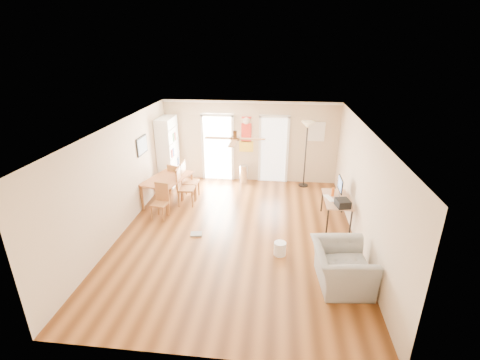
# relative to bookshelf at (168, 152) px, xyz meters

# --- Properties ---
(floor) EXTENTS (7.00, 7.00, 0.00)m
(floor) POSITION_rel_bookshelf_xyz_m (2.51, -2.86, -1.08)
(floor) COLOR brown
(floor) RESTS_ON ground
(ceiling) EXTENTS (5.50, 7.00, 0.00)m
(ceiling) POSITION_rel_bookshelf_xyz_m (2.51, -2.86, 1.52)
(ceiling) COLOR silver
(ceiling) RESTS_ON floor
(wall_back) EXTENTS (5.50, 0.04, 2.60)m
(wall_back) POSITION_rel_bookshelf_xyz_m (2.51, 0.64, 0.22)
(wall_back) COLOR beige
(wall_back) RESTS_ON floor
(wall_front) EXTENTS (5.50, 0.04, 2.60)m
(wall_front) POSITION_rel_bookshelf_xyz_m (2.51, -6.36, 0.22)
(wall_front) COLOR beige
(wall_front) RESTS_ON floor
(wall_left) EXTENTS (0.04, 7.00, 2.60)m
(wall_left) POSITION_rel_bookshelf_xyz_m (-0.24, -2.86, 0.22)
(wall_left) COLOR beige
(wall_left) RESTS_ON floor
(wall_right) EXTENTS (0.04, 7.00, 2.60)m
(wall_right) POSITION_rel_bookshelf_xyz_m (5.26, -2.86, 0.22)
(wall_right) COLOR beige
(wall_right) RESTS_ON floor
(crown_molding) EXTENTS (5.50, 7.00, 0.08)m
(crown_molding) POSITION_rel_bookshelf_xyz_m (2.51, -2.86, 1.48)
(crown_molding) COLOR white
(crown_molding) RESTS_ON wall_back
(kitchen_doorway) EXTENTS (0.90, 0.10, 2.10)m
(kitchen_doorway) POSITION_rel_bookshelf_xyz_m (1.46, 0.63, -0.03)
(kitchen_doorway) COLOR white
(kitchen_doorway) RESTS_ON wall_back
(bathroom_doorway) EXTENTS (0.80, 0.10, 2.10)m
(bathroom_doorway) POSITION_rel_bookshelf_xyz_m (3.26, 0.63, -0.03)
(bathroom_doorway) COLOR white
(bathroom_doorway) RESTS_ON wall_back
(wall_decal) EXTENTS (0.46, 0.03, 1.10)m
(wall_decal) POSITION_rel_bookshelf_xyz_m (2.39, 0.62, 0.47)
(wall_decal) COLOR red
(wall_decal) RESTS_ON wall_back
(ac_grille) EXTENTS (0.50, 0.04, 0.60)m
(ac_grille) POSITION_rel_bookshelf_xyz_m (4.56, 0.61, 0.62)
(ac_grille) COLOR white
(ac_grille) RESTS_ON wall_back
(framed_poster) EXTENTS (0.04, 0.66, 0.48)m
(framed_poster) POSITION_rel_bookshelf_xyz_m (-0.21, -1.46, 0.62)
(framed_poster) COLOR black
(framed_poster) RESTS_ON wall_left
(ceiling_fan) EXTENTS (1.24, 1.24, 0.20)m
(ceiling_fan) POSITION_rel_bookshelf_xyz_m (2.51, -3.16, 1.35)
(ceiling_fan) COLOR #593819
(ceiling_fan) RESTS_ON ceiling
(bookshelf) EXTENTS (0.47, 0.98, 2.15)m
(bookshelf) POSITION_rel_bookshelf_xyz_m (0.00, 0.00, 0.00)
(bookshelf) COLOR white
(bookshelf) RESTS_ON floor
(dining_table) EXTENTS (1.26, 1.68, 0.75)m
(dining_table) POSITION_rel_bookshelf_xyz_m (0.36, -1.32, -0.70)
(dining_table) COLOR #A86136
(dining_table) RESTS_ON floor
(dining_chair_right_a) EXTENTS (0.45, 0.45, 1.08)m
(dining_chair_right_a) POSITION_rel_bookshelf_xyz_m (0.91, -0.94, -0.53)
(dining_chair_right_a) COLOR #A16B34
(dining_chair_right_a) RESTS_ON floor
(dining_chair_right_b) EXTENTS (0.47, 0.47, 1.07)m
(dining_chair_right_b) POSITION_rel_bookshelf_xyz_m (0.91, -1.41, -0.54)
(dining_chair_right_b) COLOR #A36034
(dining_chair_right_b) RESTS_ON floor
(dining_chair_near) EXTENTS (0.44, 0.44, 0.92)m
(dining_chair_near) POSITION_rel_bookshelf_xyz_m (0.45, -2.29, -0.61)
(dining_chair_near) COLOR #9C6432
(dining_chair_near) RESTS_ON floor
(dining_chair_far) EXTENTS (0.48, 0.48, 0.91)m
(dining_chair_far) POSITION_rel_bookshelf_xyz_m (0.42, -0.64, -0.62)
(dining_chair_far) COLOR olive
(dining_chair_far) RESTS_ON floor
(trash_can) EXTENTS (0.30, 0.30, 0.59)m
(trash_can) POSITION_rel_bookshelf_xyz_m (2.33, 0.38, -0.78)
(trash_can) COLOR silver
(trash_can) RESTS_ON floor
(torchiere_lamp) EXTENTS (0.49, 0.49, 2.07)m
(torchiere_lamp) POSITION_rel_bookshelf_xyz_m (4.25, 0.32, -0.04)
(torchiere_lamp) COLOR black
(torchiere_lamp) RESTS_ON floor
(computer_desk) EXTENTS (0.62, 1.24, 0.66)m
(computer_desk) POSITION_rel_bookshelf_xyz_m (4.91, -2.00, -0.74)
(computer_desk) COLOR tan
(computer_desk) RESTS_ON floor
(imac) EXTENTS (0.21, 0.53, 0.49)m
(imac) POSITION_rel_bookshelf_xyz_m (4.98, -1.84, -0.17)
(imac) COLOR black
(imac) RESTS_ON computer_desk
(keyboard) EXTENTS (0.26, 0.43, 0.02)m
(keyboard) POSITION_rel_bookshelf_xyz_m (4.71, -2.02, -0.41)
(keyboard) COLOR white
(keyboard) RESTS_ON computer_desk
(printer) EXTENTS (0.36, 0.40, 0.18)m
(printer) POSITION_rel_bookshelf_xyz_m (4.96, -2.45, -0.32)
(printer) COLOR black
(printer) RESTS_ON computer_desk
(orange_bottle) EXTENTS (0.09, 0.09, 0.22)m
(orange_bottle) POSITION_rel_bookshelf_xyz_m (4.81, -1.86, -0.30)
(orange_bottle) COLOR #CD5312
(orange_bottle) RESTS_ON computer_desk
(wastebasket_a) EXTENTS (0.30, 0.30, 0.30)m
(wastebasket_a) POSITION_rel_bookshelf_xyz_m (3.53, -3.61, -0.93)
(wastebasket_a) COLOR white
(wastebasket_a) RESTS_ON floor
(wastebasket_b) EXTENTS (0.30, 0.30, 0.30)m
(wastebasket_b) POSITION_rel_bookshelf_xyz_m (4.78, -3.75, -0.93)
(wastebasket_b) COLOR white
(wastebasket_b) RESTS_ON floor
(floor_cloth) EXTENTS (0.30, 0.26, 0.04)m
(floor_cloth) POSITION_rel_bookshelf_xyz_m (1.55, -3.01, -1.06)
(floor_cloth) COLOR gray
(floor_cloth) RESTS_ON floor
(armchair) EXTENTS (1.13, 1.27, 0.76)m
(armchair) POSITION_rel_bookshelf_xyz_m (4.66, -4.44, -0.69)
(armchair) COLOR gray
(armchair) RESTS_ON floor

